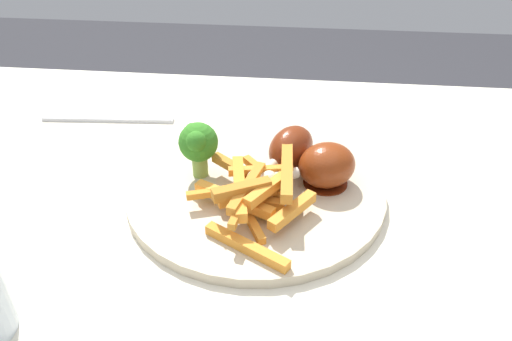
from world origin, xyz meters
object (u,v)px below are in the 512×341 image
object	(u,v)px
fork	(108,119)
dinner_plate	(256,189)
dining_table	(313,275)
carrot_fries_pile	(253,193)
broccoli_floret_front	(198,142)
chicken_drumstick_far	(324,166)
chicken_drumstick_near	(289,150)

from	to	relation	value
fork	dinner_plate	bearing A→B (deg)	-37.67
dinner_plate	dining_table	bearing A→B (deg)	-7.79
carrot_fries_pile	broccoli_floret_front	bearing A→B (deg)	138.51
chicken_drumstick_far	fork	distance (m)	0.34
dining_table	chicken_drumstick_far	world-z (taller)	chicken_drumstick_far
dinner_plate	chicken_drumstick_near	bearing A→B (deg)	49.11
fork	chicken_drumstick_far	bearing A→B (deg)	-29.18
broccoli_floret_front	fork	world-z (taller)	broccoli_floret_front
dining_table	dinner_plate	world-z (taller)	dinner_plate
dinner_plate	fork	xyz separation A→B (m)	(-0.23, 0.15, -0.00)
dinner_plate	broccoli_floret_front	distance (m)	0.08
fork	dining_table	bearing A→B (deg)	-32.35
chicken_drumstick_far	broccoli_floret_front	bearing A→B (deg)	178.11
dining_table	chicken_drumstick_near	distance (m)	0.16
dining_table	fork	world-z (taller)	fork
dinner_plate	fork	bearing A→B (deg)	146.33
dining_table	chicken_drumstick_far	xyz separation A→B (m)	(0.00, 0.02, 0.15)
carrot_fries_pile	chicken_drumstick_far	distance (m)	0.09
chicken_drumstick_far	dinner_plate	bearing A→B (deg)	-172.22
chicken_drumstick_near	broccoli_floret_front	bearing A→B (deg)	-166.22
chicken_drumstick_near	fork	world-z (taller)	chicken_drumstick_near
carrot_fries_pile	chicken_drumstick_near	bearing A→B (deg)	69.45
chicken_drumstick_near	chicken_drumstick_far	distance (m)	0.05
carrot_fries_pile	fork	bearing A→B (deg)	139.39
carrot_fries_pile	chicken_drumstick_far	bearing A→B (deg)	37.84
chicken_drumstick_near	fork	size ratio (longest dim) A/B	0.59
dinner_plate	fork	distance (m)	0.28
dining_table	dinner_plate	xyz separation A→B (m)	(-0.07, 0.01, 0.12)
chicken_drumstick_far	fork	xyz separation A→B (m)	(-0.31, 0.14, -0.03)
chicken_drumstick_far	fork	size ratio (longest dim) A/B	0.60
dinner_plate	carrot_fries_pile	size ratio (longest dim) A/B	1.76
dinner_plate	carrot_fries_pile	world-z (taller)	carrot_fries_pile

